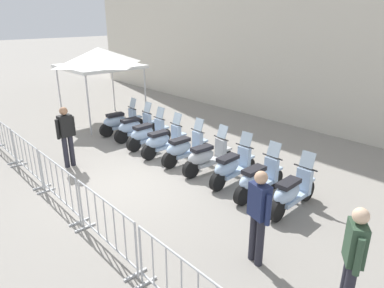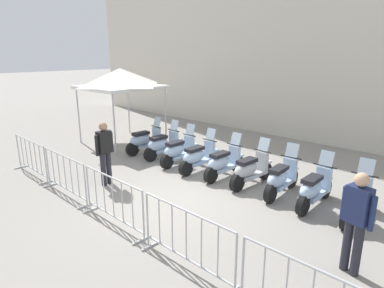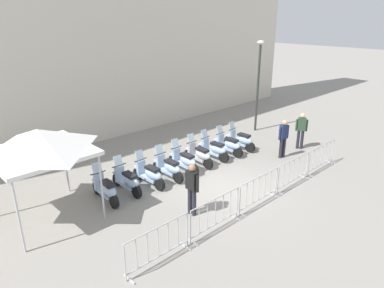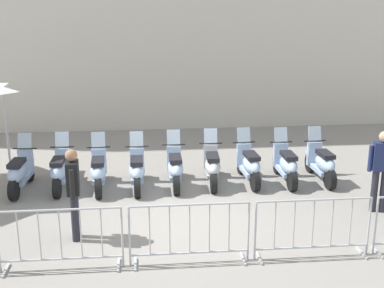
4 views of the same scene
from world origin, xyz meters
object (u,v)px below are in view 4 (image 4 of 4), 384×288
at_px(barrier_segment_2, 190,234).
at_px(officer_near_row_end, 381,167).
at_px(motorcycle_5, 212,166).
at_px(motorcycle_3, 137,170).
at_px(motorcycle_4, 175,168).
at_px(motorcycle_6, 249,165).
at_px(motorcycle_0, 20,173).
at_px(motorcycle_1, 60,171).
at_px(barrier_segment_3, 313,229).
at_px(motorcycle_8, 322,163).
at_px(officer_mid_plaza, 73,189).
at_px(motorcycle_7, 286,165).
at_px(barrier_segment_1, 61,240).
at_px(motorcycle_2, 99,171).

height_order(barrier_segment_2, officer_near_row_end, officer_near_row_end).
bearing_deg(motorcycle_5, motorcycle_3, -177.04).
height_order(motorcycle_4, motorcycle_6, same).
height_order(motorcycle_0, motorcycle_1, same).
bearing_deg(barrier_segment_3, motorcycle_0, 146.19).
xyz_separation_m(motorcycle_8, officer_mid_plaza, (-5.60, -2.48, 0.53)).
xyz_separation_m(motorcycle_5, motorcycle_7, (1.78, -0.09, 0.00)).
height_order(motorcycle_3, barrier_segment_1, motorcycle_3).
distance_m(motorcycle_0, motorcycle_1, 0.89).
bearing_deg(barrier_segment_2, motorcycle_4, 89.21).
xyz_separation_m(motorcycle_1, barrier_segment_1, (0.51, -3.73, 0.07)).
relative_size(motorcycle_0, barrier_segment_2, 0.85).
bearing_deg(motorcycle_4, motorcycle_7, -1.37).
distance_m(motorcycle_0, motorcycle_4, 3.56).
distance_m(motorcycle_7, barrier_segment_1, 6.00).
relative_size(motorcycle_6, officer_mid_plaza, 1.00).
xyz_separation_m(motorcycle_0, motorcycle_5, (4.44, -0.05, 0.00)).
relative_size(motorcycle_5, barrier_segment_2, 0.85).
relative_size(motorcycle_0, officer_mid_plaza, 1.00).
bearing_deg(motorcycle_7, officer_near_row_end, -53.19).
bearing_deg(motorcycle_5, motorcycle_1, 178.78).
relative_size(motorcycle_0, barrier_segment_3, 0.85).
bearing_deg(motorcycle_5, barrier_segment_1, -129.75).
distance_m(motorcycle_2, officer_near_row_end, 6.19).
height_order(motorcycle_6, motorcycle_7, same).
height_order(motorcycle_2, barrier_segment_2, motorcycle_2).
bearing_deg(motorcycle_2, motorcycle_0, 177.14).
distance_m(barrier_segment_3, officer_near_row_end, 2.71).
distance_m(motorcycle_6, officer_mid_plaza, 4.63).
height_order(motorcycle_8, barrier_segment_1, motorcycle_8).
relative_size(motorcycle_5, motorcycle_7, 1.00).
distance_m(barrier_segment_1, officer_mid_plaza, 1.19).
height_order(motorcycle_5, motorcycle_7, same).
height_order(motorcycle_1, motorcycle_8, same).
height_order(motorcycle_1, motorcycle_7, same).
bearing_deg(motorcycle_7, barrier_segment_2, -127.06).
xyz_separation_m(motorcycle_6, motorcycle_8, (1.77, -0.07, 0.00)).
bearing_deg(motorcycle_8, barrier_segment_2, -134.99).
height_order(officer_near_row_end, officer_mid_plaza, same).
xyz_separation_m(motorcycle_8, barrier_segment_3, (-1.50, -3.64, 0.07)).
distance_m(motorcycle_4, officer_near_row_end, 4.56).
xyz_separation_m(motorcycle_6, barrier_segment_2, (-1.83, -3.68, 0.07)).
xyz_separation_m(motorcycle_1, barrier_segment_2, (2.61, -3.76, 0.07)).
distance_m(barrier_segment_1, officer_near_row_end, 6.47).
height_order(motorcycle_0, officer_near_row_end, officer_near_row_end).
bearing_deg(motorcycle_0, motorcycle_6, -0.50).
height_order(motorcycle_6, officer_near_row_end, officer_near_row_end).
distance_m(motorcycle_0, motorcycle_3, 2.67).
relative_size(barrier_segment_2, officer_near_row_end, 1.17).
relative_size(motorcycle_8, officer_mid_plaza, 1.00).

